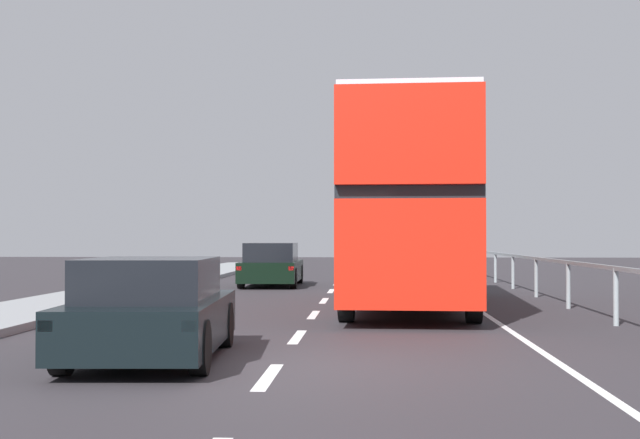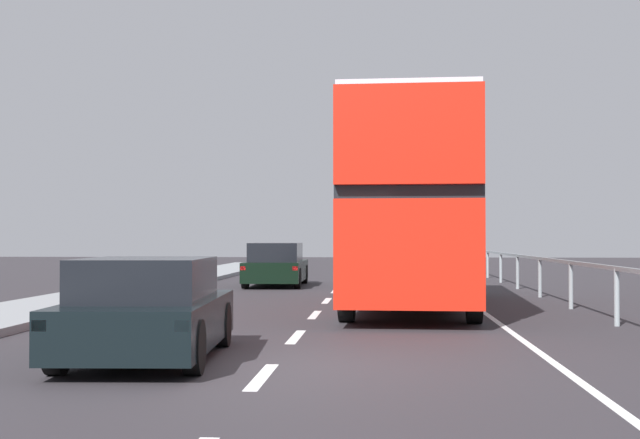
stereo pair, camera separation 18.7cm
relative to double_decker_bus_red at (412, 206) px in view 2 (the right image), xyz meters
name	(u,v)px [view 2 (the right image)]	position (x,y,z in m)	size (l,w,h in m)	color
ground_plane	(272,369)	(-2.05, -9.20, -2.35)	(74.29, 120.00, 0.10)	#2E2A2F
lane_paint_markings	(419,311)	(0.13, -0.92, -2.29)	(3.65, 46.00, 0.01)	silver
bridge_side_railing	(571,269)	(3.49, -0.20, -1.42)	(0.10, 42.00, 1.07)	#8C979C
double_decker_bus_red	(412,206)	(0.00, 0.00, 0.00)	(3.01, 10.48, 4.29)	red
hatchback_car_near	(148,311)	(-3.70, -8.86, -1.66)	(1.96, 4.14, 1.32)	black
sedan_car_ahead	(276,265)	(-4.10, 8.60, -1.63)	(1.89, 4.56, 1.40)	black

